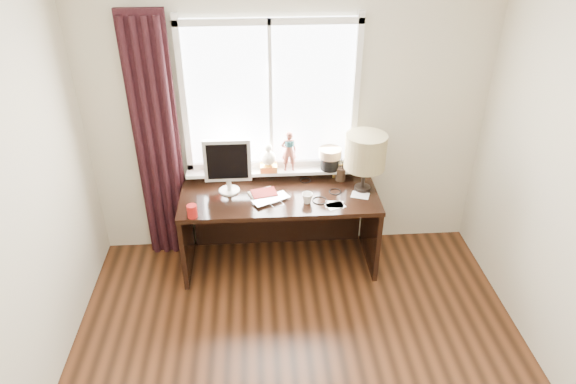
{
  "coord_description": "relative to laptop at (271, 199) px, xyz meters",
  "views": [
    {
      "loc": [
        -0.28,
        -2.13,
        3.05
      ],
      "look_at": [
        -0.05,
        1.25,
        1.0
      ],
      "focal_mm": 32.0,
      "sensor_mm": 36.0,
      "label": 1
    }
  ],
  "objects": [
    {
      "name": "window",
      "position": [
        0.05,
        0.42,
        0.55
      ],
      "size": [
        1.52,
        0.23,
        1.4
      ],
      "color": "white",
      "rests_on": "ground"
    },
    {
      "name": "wall_back",
      "position": [
        0.17,
        0.47,
        0.54
      ],
      "size": [
        3.5,
        0.0,
        2.6
      ],
      "primitive_type": "cube",
      "rotation": [
        1.57,
        0.0,
        0.0
      ],
      "color": "beige",
      "rests_on": "ground"
    },
    {
      "name": "mug",
      "position": [
        0.3,
        -0.05,
        0.03
      ],
      "size": [
        0.12,
        0.12,
        0.09
      ],
      "primitive_type": "imported",
      "rotation": [
        0.0,
        0.0,
        0.47
      ],
      "color": "white",
      "rests_on": "desk"
    },
    {
      "name": "desk",
      "position": [
        0.07,
        0.2,
        -0.26
      ],
      "size": [
        1.7,
        0.7,
        0.75
      ],
      "color": "black",
      "rests_on": "floor"
    },
    {
      "name": "red_cup",
      "position": [
        -0.64,
        -0.2,
        0.04
      ],
      "size": [
        0.08,
        0.08,
        0.11
      ],
      "primitive_type": "cylinder",
      "color": "maroon",
      "rests_on": "desk"
    },
    {
      "name": "ceiling",
      "position": [
        0.17,
        -1.53,
        1.84
      ],
      "size": [
        3.5,
        4.0,
        0.0
      ],
      "primitive_type": "cube",
      "color": "white",
      "rests_on": "wall_back"
    },
    {
      "name": "laptop",
      "position": [
        0.0,
        0.0,
        0.0
      ],
      "size": [
        0.38,
        0.33,
        0.03
      ],
      "primitive_type": "imported",
      "rotation": [
        0.0,
        0.0,
        0.48
      ],
      "color": "silver",
      "rests_on": "desk"
    },
    {
      "name": "table_lamp",
      "position": [
        0.8,
        0.13,
        0.35
      ],
      "size": [
        0.35,
        0.35,
        0.52
      ],
      "color": "black",
      "rests_on": "desk"
    },
    {
      "name": "curtain",
      "position": [
        -0.96,
        0.38,
        0.35
      ],
      "size": [
        0.38,
        0.09,
        2.25
      ],
      "color": "black",
      "rests_on": "floor"
    },
    {
      "name": "icon_frame",
      "position": [
        0.62,
        0.36,
        0.05
      ],
      "size": [
        0.1,
        0.02,
        0.13
      ],
      "color": "gold",
      "rests_on": "desk"
    },
    {
      "name": "loose_papers",
      "position": [
        0.61,
        -0.06,
        -0.01
      ],
      "size": [
        0.42,
        0.3,
        0.0
      ],
      "color": "white",
      "rests_on": "desk"
    },
    {
      "name": "monitor",
      "position": [
        -0.36,
        0.18,
        0.27
      ],
      "size": [
        0.4,
        0.18,
        0.49
      ],
      "color": "beige",
      "rests_on": "desk"
    },
    {
      "name": "brush_holder",
      "position": [
        0.64,
        0.31,
        0.05
      ],
      "size": [
        0.09,
        0.09,
        0.25
      ],
      "color": "black",
      "rests_on": "desk"
    },
    {
      "name": "desk_cables",
      "position": [
        0.43,
        0.1,
        -0.01
      ],
      "size": [
        0.37,
        0.49,
        0.01
      ],
      "color": "black",
      "rests_on": "desk"
    },
    {
      "name": "notebook_stack",
      "position": [
        -0.06,
        0.09,
        0.0
      ],
      "size": [
        0.27,
        0.23,
        0.03
      ],
      "color": "beige",
      "rests_on": "desk"
    }
  ]
}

